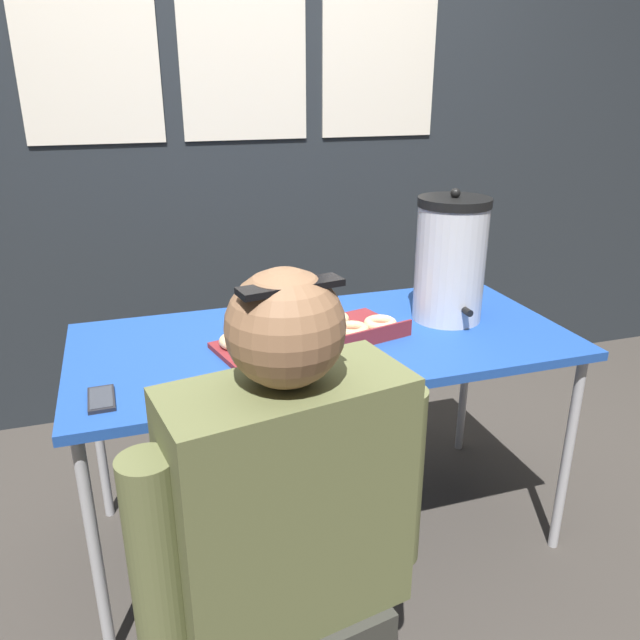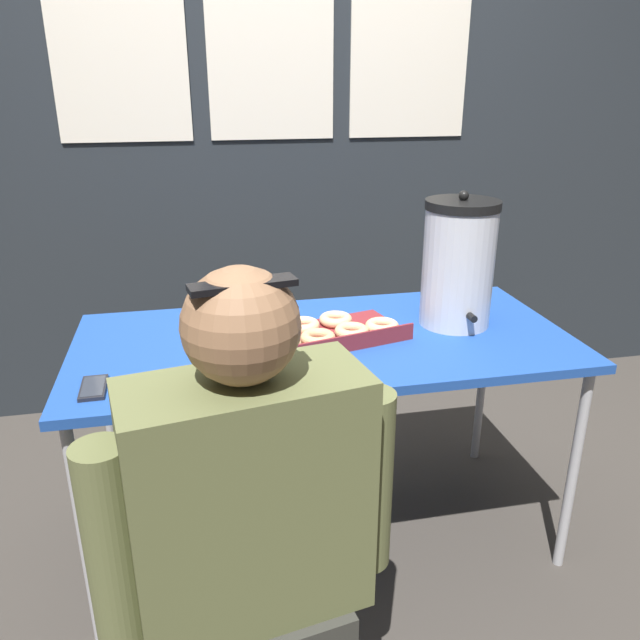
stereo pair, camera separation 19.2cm
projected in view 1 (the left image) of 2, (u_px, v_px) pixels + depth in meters
ground_plane at (324, 529)px, 2.21m from camera, size 12.00×12.00×0.00m
back_wall at (244, 118)px, 2.73m from camera, size 6.00×0.11×2.65m
folding_table at (324, 351)px, 1.96m from camera, size 1.53×0.73×0.74m
donut_box at (309, 336)px, 1.90m from camera, size 0.62×0.38×0.05m
coffee_urn at (450, 260)px, 2.03m from camera, size 0.23×0.26×0.44m
cell_phone at (101, 399)px, 1.56m from camera, size 0.07×0.14×0.01m
person_seated at (290, 559)px, 1.30m from camera, size 0.63×0.32×1.18m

